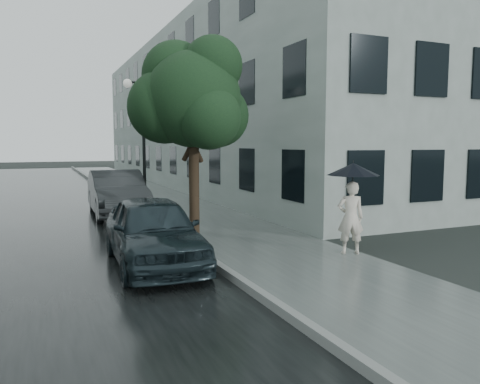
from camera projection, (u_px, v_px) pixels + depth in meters
name	position (u px, v px, depth m)	size (l,w,h in m)	color
ground	(284.00, 261.00, 10.13)	(120.00, 120.00, 0.00)	black
sidewalk	(161.00, 199.00, 21.18)	(3.50, 60.00, 0.01)	slate
kerb_near	(120.00, 200.00, 20.45)	(0.15, 60.00, 0.15)	slate
asphalt_road	(33.00, 205.00, 19.07)	(6.85, 60.00, 0.00)	black
building_near	(212.00, 112.00, 29.62)	(7.02, 36.00, 9.00)	#97A5A0
pedestrian	(350.00, 218.00, 10.68)	(0.61, 0.40, 1.67)	silver
umbrella	(353.00, 169.00, 10.55)	(1.43, 1.43, 1.20)	black
street_tree	(192.00, 98.00, 12.21)	(3.27, 2.97, 5.30)	#332619
lamp_post	(140.00, 136.00, 17.56)	(0.85, 0.34, 4.89)	black
car_near	(153.00, 231.00, 9.70)	(1.70, 4.21, 1.44)	black
car_far	(117.00, 193.00, 16.38)	(1.68, 4.81, 1.58)	#272A2C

